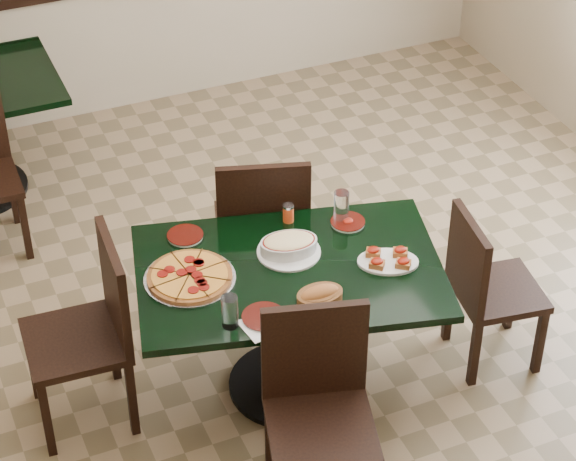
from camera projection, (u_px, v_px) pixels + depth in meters
name	position (u px, v px, depth m)	size (l,w,h in m)	color
floor	(308.00, 345.00, 5.85)	(5.50, 5.50, 0.00)	#826A4B
main_table	(289.00, 299.00, 5.27)	(1.58, 1.21, 0.75)	black
chair_far	(262.00, 224.00, 5.75)	(0.58, 0.58, 1.00)	black
chair_near	(318.00, 400.00, 4.77)	(0.56, 0.56, 0.97)	black
chair_right	(485.00, 283.00, 5.49)	(0.46, 0.46, 0.88)	black
chair_left	(93.00, 324.00, 5.15)	(0.48, 0.48, 0.98)	black
pepperoni_pizza	(190.00, 277.00, 5.09)	(0.42, 0.42, 0.04)	silver
lasagna_casserole	(289.00, 245.00, 5.23)	(0.30, 0.30, 0.09)	silver
bread_basket	(320.00, 296.00, 4.94)	(0.22, 0.15, 0.09)	brown
bruschetta_platter	(388.00, 259.00, 5.18)	(0.34, 0.30, 0.05)	silver
side_plate_near	(264.00, 317.00, 4.88)	(0.20, 0.20, 0.02)	silver
side_plate_far_r	(348.00, 222.00, 5.44)	(0.17, 0.17, 0.03)	silver
side_plate_far_l	(185.00, 236.00, 5.35)	(0.17, 0.17, 0.02)	silver
napkin_setting	(263.00, 326.00, 4.85)	(0.19, 0.19, 0.01)	white
water_glass_a	(341.00, 206.00, 5.42)	(0.07, 0.07, 0.16)	white
water_glass_b	(230.00, 312.00, 4.80)	(0.07, 0.07, 0.16)	white
pepper_shaker	(288.00, 213.00, 5.43)	(0.06, 0.06, 0.09)	#CD4815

